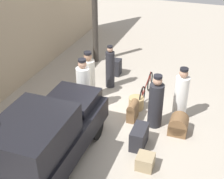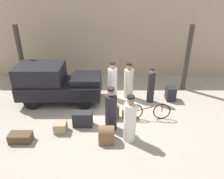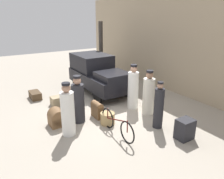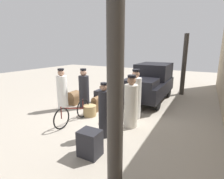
{
  "view_description": "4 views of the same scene",
  "coord_description": "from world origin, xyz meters",
  "px_view_note": "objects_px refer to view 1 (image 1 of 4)",
  "views": [
    {
      "loc": [
        -7.44,
        -2.53,
        5.65
      ],
      "look_at": [
        0.2,
        0.2,
        0.95
      ],
      "focal_mm": 50.0,
      "sensor_mm": 36.0,
      "label": 1
    },
    {
      "loc": [
        0.21,
        -7.86,
        4.94
      ],
      "look_at": [
        0.2,
        0.2,
        0.95
      ],
      "focal_mm": 35.0,
      "sensor_mm": 36.0,
      "label": 2
    },
    {
      "loc": [
        6.66,
        -3.89,
        3.6
      ],
      "look_at": [
        0.2,
        0.2,
        0.95
      ],
      "focal_mm": 35.0,
      "sensor_mm": 36.0,
      "label": 3
    },
    {
      "loc": [
        5.92,
        3.3,
        2.51
      ],
      "look_at": [
        0.2,
        0.2,
        0.95
      ],
      "focal_mm": 28.0,
      "sensor_mm": 36.0,
      "label": 4
    }
  ],
  "objects_px": {
    "trunk_umber_medium": "(139,137)",
    "porter_carrying_trunk": "(181,96)",
    "wicker_basket": "(136,103)",
    "porter_lifting_near_truck": "(156,103)",
    "truck": "(48,134)",
    "bicycle": "(146,88)",
    "trunk_large_brown": "(114,67)",
    "conductor_in_dark_uniform": "(83,88)",
    "suitcase_tan_flat": "(133,110)",
    "porter_standing_middle": "(89,78)",
    "trunk_barrel_dark": "(178,125)",
    "porter_with_bicycle": "(110,68)",
    "trunk_wicker_pale": "(145,162)"
  },
  "relations": [
    {
      "from": "wicker_basket",
      "to": "trunk_umber_medium",
      "type": "height_order",
      "value": "trunk_umber_medium"
    },
    {
      "from": "truck",
      "to": "porter_carrying_trunk",
      "type": "distance_m",
      "value": 4.16
    },
    {
      "from": "conductor_in_dark_uniform",
      "to": "suitcase_tan_flat",
      "type": "relative_size",
      "value": 2.96
    },
    {
      "from": "trunk_umber_medium",
      "to": "porter_with_bicycle",
      "type": "bearing_deg",
      "value": 33.34
    },
    {
      "from": "bicycle",
      "to": "trunk_barrel_dark",
      "type": "relative_size",
      "value": 2.99
    },
    {
      "from": "truck",
      "to": "porter_standing_middle",
      "type": "height_order",
      "value": "truck"
    },
    {
      "from": "porter_standing_middle",
      "to": "porter_carrying_trunk",
      "type": "distance_m",
      "value": 3.1
    },
    {
      "from": "trunk_umber_medium",
      "to": "porter_carrying_trunk",
      "type": "bearing_deg",
      "value": -25.5
    },
    {
      "from": "trunk_wicker_pale",
      "to": "porter_standing_middle",
      "type": "bearing_deg",
      "value": 45.1
    },
    {
      "from": "porter_with_bicycle",
      "to": "trunk_umber_medium",
      "type": "bearing_deg",
      "value": -146.66
    },
    {
      "from": "truck",
      "to": "porter_standing_middle",
      "type": "xyz_separation_m",
      "value": [
        3.29,
        0.35,
        -0.15
      ]
    },
    {
      "from": "bicycle",
      "to": "porter_with_bicycle",
      "type": "height_order",
      "value": "porter_with_bicycle"
    },
    {
      "from": "wicker_basket",
      "to": "trunk_barrel_dark",
      "type": "xyz_separation_m",
      "value": [
        -0.83,
        -1.49,
        0.07
      ]
    },
    {
      "from": "porter_carrying_trunk",
      "to": "suitcase_tan_flat",
      "type": "xyz_separation_m",
      "value": [
        -0.57,
        1.33,
        -0.45
      ]
    },
    {
      "from": "truck",
      "to": "bicycle",
      "type": "relative_size",
      "value": 2.03
    },
    {
      "from": "porter_with_bicycle",
      "to": "conductor_in_dark_uniform",
      "type": "bearing_deg",
      "value": 171.17
    },
    {
      "from": "trunk_umber_medium",
      "to": "suitcase_tan_flat",
      "type": "bearing_deg",
      "value": 24.44
    },
    {
      "from": "conductor_in_dark_uniform",
      "to": "trunk_barrel_dark",
      "type": "relative_size",
      "value": 3.0
    },
    {
      "from": "trunk_wicker_pale",
      "to": "porter_lifting_near_truck",
      "type": "bearing_deg",
      "value": 5.79
    },
    {
      "from": "truck",
      "to": "trunk_barrel_dark",
      "type": "relative_size",
      "value": 6.08
    },
    {
      "from": "conductor_in_dark_uniform",
      "to": "trunk_wicker_pale",
      "type": "bearing_deg",
      "value": -127.17
    },
    {
      "from": "trunk_umber_medium",
      "to": "trunk_wicker_pale",
      "type": "distance_m",
      "value": 0.86
    },
    {
      "from": "bicycle",
      "to": "wicker_basket",
      "type": "relative_size",
      "value": 3.62
    },
    {
      "from": "conductor_in_dark_uniform",
      "to": "trunk_umber_medium",
      "type": "bearing_deg",
      "value": -117.9
    },
    {
      "from": "porter_lifting_near_truck",
      "to": "conductor_in_dark_uniform",
      "type": "bearing_deg",
      "value": 88.5
    },
    {
      "from": "porter_carrying_trunk",
      "to": "conductor_in_dark_uniform",
      "type": "relative_size",
      "value": 0.96
    },
    {
      "from": "truck",
      "to": "trunk_barrel_dark",
      "type": "distance_m",
      "value": 3.74
    },
    {
      "from": "suitcase_tan_flat",
      "to": "porter_standing_middle",
      "type": "bearing_deg",
      "value": 67.11
    },
    {
      "from": "porter_with_bicycle",
      "to": "suitcase_tan_flat",
      "type": "bearing_deg",
      "value": -141.63
    },
    {
      "from": "bicycle",
      "to": "porter_carrying_trunk",
      "type": "distance_m",
      "value": 1.56
    },
    {
      "from": "wicker_basket",
      "to": "conductor_in_dark_uniform",
      "type": "xyz_separation_m",
      "value": [
        -0.62,
        1.56,
        0.61
      ]
    },
    {
      "from": "bicycle",
      "to": "porter_lifting_near_truck",
      "type": "relative_size",
      "value": 1.06
    },
    {
      "from": "bicycle",
      "to": "wicker_basket",
      "type": "distance_m",
      "value": 0.8
    },
    {
      "from": "trunk_large_brown",
      "to": "trunk_umber_medium",
      "type": "relative_size",
      "value": 0.86
    },
    {
      "from": "porter_lifting_near_truck",
      "to": "conductor_in_dark_uniform",
      "type": "xyz_separation_m",
      "value": [
        0.06,
        2.32,
        0.06
      ]
    },
    {
      "from": "bicycle",
      "to": "suitcase_tan_flat",
      "type": "relative_size",
      "value": 2.95
    },
    {
      "from": "porter_standing_middle",
      "to": "porter_lifting_near_truck",
      "type": "distance_m",
      "value": 2.6
    },
    {
      "from": "bicycle",
      "to": "trunk_large_brown",
      "type": "relative_size",
      "value": 2.81
    },
    {
      "from": "bicycle",
      "to": "suitcase_tan_flat",
      "type": "bearing_deg",
      "value": 177.16
    },
    {
      "from": "suitcase_tan_flat",
      "to": "porter_with_bicycle",
      "type": "bearing_deg",
      "value": 38.37
    },
    {
      "from": "porter_standing_middle",
      "to": "suitcase_tan_flat",
      "type": "relative_size",
      "value": 2.82
    },
    {
      "from": "porter_with_bicycle",
      "to": "trunk_barrel_dark",
      "type": "height_order",
      "value": "porter_with_bicycle"
    },
    {
      "from": "porter_lifting_near_truck",
      "to": "truck",
      "type": "bearing_deg",
      "value": 139.43
    },
    {
      "from": "porter_lifting_near_truck",
      "to": "trunk_umber_medium",
      "type": "height_order",
      "value": "porter_lifting_near_truck"
    },
    {
      "from": "wicker_basket",
      "to": "porter_lifting_near_truck",
      "type": "xyz_separation_m",
      "value": [
        -0.68,
        -0.76,
        0.56
      ]
    },
    {
      "from": "trunk_large_brown",
      "to": "suitcase_tan_flat",
      "type": "xyz_separation_m",
      "value": [
        -2.68,
        -1.54,
        0.0
      ]
    },
    {
      "from": "wicker_basket",
      "to": "porter_standing_middle",
      "type": "distance_m",
      "value": 1.81
    },
    {
      "from": "trunk_umber_medium",
      "to": "conductor_in_dark_uniform",
      "type": "bearing_deg",
      "value": 62.1
    },
    {
      "from": "wicker_basket",
      "to": "porter_carrying_trunk",
      "type": "height_order",
      "value": "porter_carrying_trunk"
    },
    {
      "from": "porter_carrying_trunk",
      "to": "porter_with_bicycle",
      "type": "bearing_deg",
      "value": 66.97
    }
  ]
}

